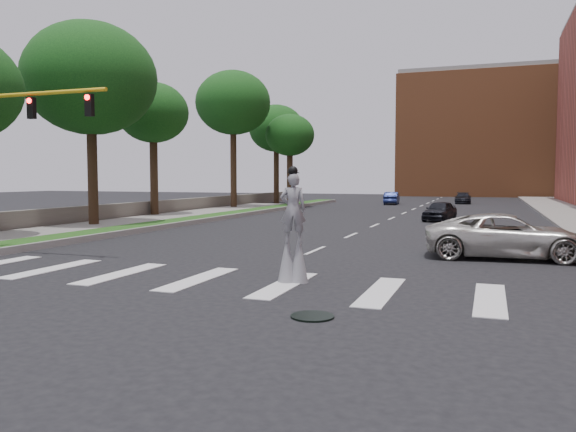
{
  "coord_description": "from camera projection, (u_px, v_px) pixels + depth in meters",
  "views": [
    {
      "loc": [
        6.36,
        -12.81,
        2.87
      ],
      "look_at": [
        0.68,
        2.96,
        1.7
      ],
      "focal_mm": 35.0,
      "sensor_mm": 36.0,
      "label": 1
    }
  ],
  "objects": [
    {
      "name": "stone_wall",
      "position": [
        148.0,
        209.0,
        40.73
      ],
      "size": [
        0.5,
        56.0,
        1.1
      ],
      "primitive_type": "cube",
      "color": "#615C53",
      "rests_on": "ground"
    },
    {
      "name": "grass_median",
      "position": [
        202.0,
        218.0,
        37.02
      ],
      "size": [
        2.0,
        60.0,
        0.25
      ],
      "primitive_type": "cube",
      "color": "#1B4513",
      "rests_on": "ground"
    },
    {
      "name": "tree_4",
      "position": [
        233.0,
        103.0,
        49.94
      ],
      "size": [
        6.69,
        6.69,
        12.31
      ],
      "color": "black",
      "rests_on": "ground"
    },
    {
      "name": "suv_crossing",
      "position": [
        508.0,
        236.0,
        19.76
      ],
      "size": [
        5.81,
        2.96,
        1.57
      ],
      "primitive_type": "imported",
      "rotation": [
        0.0,
        0.0,
        1.63
      ],
      "color": "beige",
      "rests_on": "ground"
    },
    {
      "name": "car_far",
      "position": [
        463.0,
        198.0,
        60.31
      ],
      "size": [
        1.81,
        4.16,
        1.19
      ],
      "primitive_type": "imported",
      "rotation": [
        0.0,
        0.0,
        0.03
      ],
      "color": "black",
      "rests_on": "ground"
    },
    {
      "name": "median_curb",
      "position": [
        216.0,
        219.0,
        36.67
      ],
      "size": [
        0.2,
        60.0,
        0.28
      ],
      "primitive_type": "cube",
      "color": "gray",
      "rests_on": "ground"
    },
    {
      "name": "manhole",
      "position": [
        312.0,
        316.0,
        11.48
      ],
      "size": [
        0.9,
        0.9,
        0.04
      ],
      "primitive_type": "cylinder",
      "color": "black",
      "rests_on": "ground"
    },
    {
      "name": "sidewalk_left",
      "position": [
        55.0,
        231.0,
        28.65
      ],
      "size": [
        4.0,
        60.0,
        0.18
      ],
      "primitive_type": "cube",
      "color": "slate",
      "rests_on": "ground"
    },
    {
      "name": "car_mid",
      "position": [
        392.0,
        198.0,
        58.68
      ],
      "size": [
        1.67,
        4.02,
        1.29
      ],
      "primitive_type": "imported",
      "rotation": [
        0.0,
        0.0,
        3.22
      ],
      "color": "navy",
      "rests_on": "ground"
    },
    {
      "name": "tree_5",
      "position": [
        276.0,
        129.0,
        59.2
      ],
      "size": [
        5.83,
        5.83,
        10.47
      ],
      "color": "black",
      "rests_on": "ground"
    },
    {
      "name": "car_near",
      "position": [
        440.0,
        211.0,
        36.61
      ],
      "size": [
        2.23,
        4.06,
        1.31
      ],
      "primitive_type": "imported",
      "rotation": [
        0.0,
        0.0,
        -0.19
      ],
      "color": "black",
      "rests_on": "ground"
    },
    {
      "name": "tree_2",
      "position": [
        90.0,
        79.0,
        31.51
      ],
      "size": [
        7.4,
        7.4,
        11.54
      ],
      "color": "black",
      "rests_on": "ground"
    },
    {
      "name": "ground_plane",
      "position": [
        224.0,
        289.0,
        14.37
      ],
      "size": [
        160.0,
        160.0,
        0.0
      ],
      "primitive_type": "plane",
      "color": "black",
      "rests_on": "ground"
    },
    {
      "name": "building_backdrop",
      "position": [
        489.0,
        136.0,
        84.92
      ],
      "size": [
        26.0,
        14.0,
        18.0
      ],
      "primitive_type": "cube",
      "color": "#A65E34",
      "rests_on": "ground"
    },
    {
      "name": "stilt_performer",
      "position": [
        293.0,
        235.0,
        15.18
      ],
      "size": [
        0.83,
        0.65,
        3.16
      ],
      "rotation": [
        0.0,
        0.0,
        3.44
      ],
      "color": "black",
      "rests_on": "ground"
    },
    {
      "name": "traffic_signal",
      "position": [
        16.0,
        141.0,
        20.2
      ],
      "size": [
        5.3,
        0.23,
        6.2
      ],
      "color": "black",
      "rests_on": "ground"
    },
    {
      "name": "tree_6",
      "position": [
        290.0,
        136.0,
        52.34
      ],
      "size": [
        4.59,
        4.59,
        8.72
      ],
      "color": "black",
      "rests_on": "ground"
    },
    {
      "name": "tree_3",
      "position": [
        153.0,
        114.0,
        39.81
      ],
      "size": [
        5.04,
        5.04,
        9.57
      ],
      "color": "black",
      "rests_on": "ground"
    }
  ]
}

